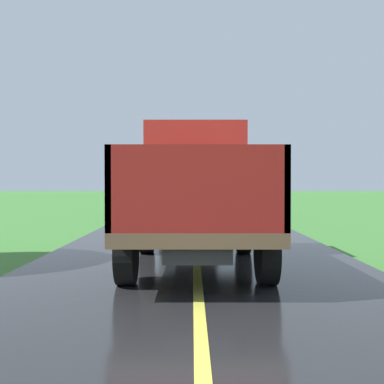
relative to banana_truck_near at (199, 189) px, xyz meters
The scene contains 2 objects.
banana_truck_near is the anchor object (origin of this frame).
banana_truck_far 13.46m from the banana_truck_near, 90.88° to the left, with size 2.38×5.81×2.80m.
Camera 1 is at (-0.09, -0.95, 1.60)m, focal length 46.71 mm.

